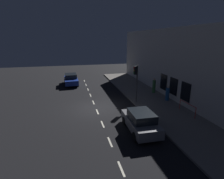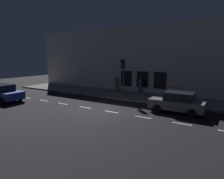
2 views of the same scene
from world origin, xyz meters
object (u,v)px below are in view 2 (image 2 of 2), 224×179
at_px(parked_car_0, 177,102).
at_px(parked_car_1, 2,93).
at_px(pedestrian_1, 117,84).
at_px(pedestrian_0, 140,87).
at_px(traffic_light, 123,72).

xyz_separation_m(parked_car_0, parked_car_1, (-4.63, 15.41, 0.00)).
bearing_deg(pedestrian_1, pedestrian_0, 156.36).
distance_m(traffic_light, parked_car_1, 11.86).
relative_size(parked_car_1, pedestrian_0, 2.75).
distance_m(parked_car_0, parked_car_1, 16.09).
height_order(parked_car_0, pedestrian_1, pedestrian_1).
distance_m(parked_car_1, pedestrian_0, 14.17).
bearing_deg(parked_car_1, pedestrian_1, 141.89).
bearing_deg(pedestrian_0, pedestrian_1, -36.94).
xyz_separation_m(traffic_light, pedestrian_1, (3.44, 2.63, -1.79)).
distance_m(traffic_light, pedestrian_0, 4.06).
height_order(pedestrian_0, pedestrian_1, pedestrian_1).
bearing_deg(parked_car_1, parked_car_0, 104.72).
height_order(parked_car_1, pedestrian_0, pedestrian_0).
height_order(traffic_light, pedestrian_1, traffic_light).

